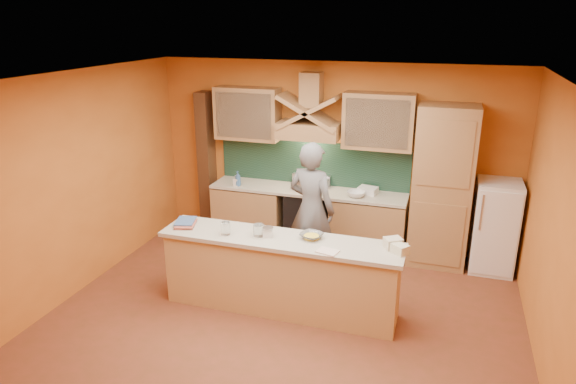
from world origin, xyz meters
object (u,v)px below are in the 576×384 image
(stove, at_px, (307,218))
(kitchen_scale, at_px, (268,233))
(fridge, at_px, (495,226))
(person, at_px, (311,209))
(mixing_bowl, at_px, (311,236))

(stove, xyz_separation_m, kitchen_scale, (0.04, -1.90, 0.54))
(fridge, bearing_deg, kitchen_scale, -144.40)
(person, xyz_separation_m, kitchen_scale, (-0.25, -1.05, 0.06))
(fridge, bearing_deg, mixing_bowl, -140.01)
(mixing_bowl, bearing_deg, stove, 107.05)
(person, xyz_separation_m, mixing_bowl, (0.26, -0.95, 0.04))
(fridge, distance_m, kitchen_scale, 3.28)
(fridge, relative_size, mixing_bowl, 5.05)
(stove, distance_m, fridge, 2.71)
(stove, relative_size, fridge, 0.69)
(kitchen_scale, bearing_deg, fridge, 19.11)
(kitchen_scale, bearing_deg, stove, 74.81)
(person, height_order, mixing_bowl, person)
(mixing_bowl, bearing_deg, fridge, 39.99)
(stove, bearing_deg, mixing_bowl, -72.95)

